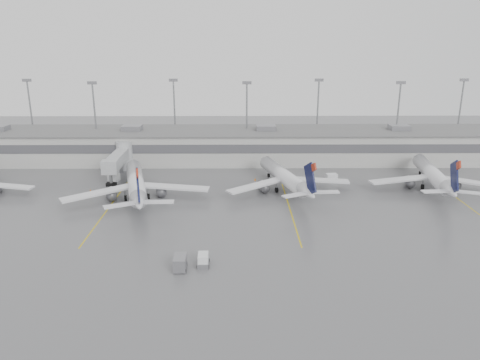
{
  "coord_description": "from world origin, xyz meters",
  "views": [
    {
      "loc": [
        7.24,
        -62.82,
        31.91
      ],
      "look_at": [
        7.93,
        24.0,
        5.0
      ],
      "focal_mm": 35.0,
      "sensor_mm": 36.0,
      "label": 1
    }
  ],
  "objects_px": {
    "jet_mid_left": "(136,183)",
    "jet_far_right": "(434,175)",
    "jet_mid_right": "(285,177)",
    "baggage_tug": "(203,261)"
  },
  "relations": [
    {
      "from": "jet_mid_left",
      "to": "jet_far_right",
      "type": "xyz_separation_m",
      "value": [
        62.82,
        6.01,
        -0.15
      ]
    },
    {
      "from": "jet_mid_right",
      "to": "baggage_tug",
      "type": "relative_size",
      "value": 10.89
    },
    {
      "from": "jet_mid_left",
      "to": "jet_mid_right",
      "type": "xyz_separation_m",
      "value": [
        30.71,
        4.95,
        -0.22
      ]
    },
    {
      "from": "jet_mid_right",
      "to": "jet_mid_left",
      "type": "bearing_deg",
      "value": 173.65
    },
    {
      "from": "jet_far_right",
      "to": "baggage_tug",
      "type": "bearing_deg",
      "value": -136.28
    },
    {
      "from": "jet_mid_right",
      "to": "jet_far_right",
      "type": "distance_m",
      "value": 32.12
    },
    {
      "from": "jet_far_right",
      "to": "baggage_tug",
      "type": "distance_m",
      "value": 58.87
    },
    {
      "from": "jet_mid_left",
      "to": "jet_mid_right",
      "type": "height_order",
      "value": "jet_mid_left"
    },
    {
      "from": "jet_mid_right",
      "to": "baggage_tug",
      "type": "xyz_separation_m",
      "value": [
        -15.27,
        -33.82,
        -2.41
      ]
    },
    {
      "from": "jet_mid_left",
      "to": "jet_mid_right",
      "type": "relative_size",
      "value": 1.08
    }
  ]
}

